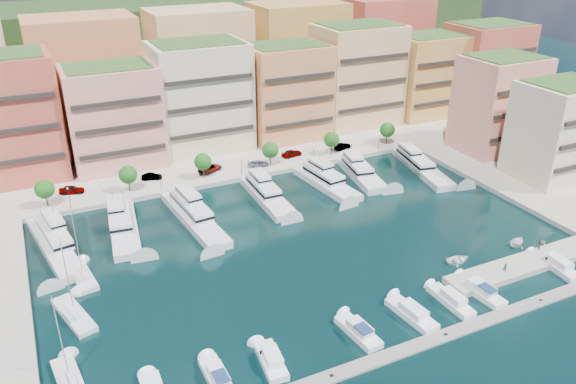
# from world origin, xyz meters

# --- Properties ---
(ground) EXTENTS (400.00, 400.00, 0.00)m
(ground) POSITION_xyz_m (0.00, 0.00, 0.00)
(ground) COLOR black
(ground) RESTS_ON ground
(north_quay) EXTENTS (220.00, 64.00, 2.00)m
(north_quay) POSITION_xyz_m (0.00, 62.00, 0.00)
(north_quay) COLOR #9E998E
(north_quay) RESTS_ON ground
(hillside) EXTENTS (240.00, 40.00, 58.00)m
(hillside) POSITION_xyz_m (0.00, 110.00, 0.00)
(hillside) COLOR #193415
(hillside) RESTS_ON ground
(south_pontoon) EXTENTS (72.00, 2.20, 0.35)m
(south_pontoon) POSITION_xyz_m (-3.00, -30.00, 0.00)
(south_pontoon) COLOR gray
(south_pontoon) RESTS_ON ground
(finger_pier) EXTENTS (32.00, 5.00, 2.00)m
(finger_pier) POSITION_xyz_m (30.00, -22.00, 0.00)
(finger_pier) COLOR #9E998E
(finger_pier) RESTS_ON ground
(apartment_1) EXTENTS (20.00, 16.50, 26.80)m
(apartment_1) POSITION_xyz_m (-44.00, 51.99, 14.31)
(apartment_1) COLOR #CA5A43
(apartment_1) RESTS_ON north_quay
(apartment_2) EXTENTS (20.00, 15.50, 22.80)m
(apartment_2) POSITION_xyz_m (-23.00, 49.99, 12.31)
(apartment_2) COLOR #E79981
(apartment_2) RESTS_ON north_quay
(apartment_3) EXTENTS (22.00, 16.50, 25.80)m
(apartment_3) POSITION_xyz_m (-2.00, 51.99, 13.81)
(apartment_3) COLOR beige
(apartment_3) RESTS_ON north_quay
(apartment_4) EXTENTS (20.00, 15.50, 23.80)m
(apartment_4) POSITION_xyz_m (20.00, 49.99, 12.81)
(apartment_4) COLOR #DB8A52
(apartment_4) RESTS_ON north_quay
(apartment_5) EXTENTS (22.00, 16.50, 26.80)m
(apartment_5) POSITION_xyz_m (42.00, 51.99, 14.31)
(apartment_5) COLOR #EFBA7F
(apartment_5) RESTS_ON north_quay
(apartment_6) EXTENTS (20.00, 15.50, 22.80)m
(apartment_6) POSITION_xyz_m (64.00, 49.99, 12.31)
(apartment_6) COLOR gold
(apartment_6) RESTS_ON north_quay
(apartment_7) EXTENTS (22.00, 16.50, 24.80)m
(apartment_7) POSITION_xyz_m (84.00, 47.99, 13.31)
(apartment_7) COLOR #CA5A43
(apartment_7) RESTS_ON north_quay
(apartment_east_a) EXTENTS (18.00, 14.50, 22.80)m
(apartment_east_a) POSITION_xyz_m (62.00, 19.99, 12.31)
(apartment_east_a) COLOR #E79981
(apartment_east_a) RESTS_ON east_quay
(apartment_east_b) EXTENTS (18.00, 14.50, 20.80)m
(apartment_east_b) POSITION_xyz_m (62.00, 1.99, 11.31)
(apartment_east_b) COLOR beige
(apartment_east_b) RESTS_ON east_quay
(backblock_1) EXTENTS (26.00, 18.00, 30.00)m
(backblock_1) POSITION_xyz_m (-25.00, 74.00, 16.00)
(backblock_1) COLOR #DB8A52
(backblock_1) RESTS_ON north_quay
(backblock_2) EXTENTS (26.00, 18.00, 30.00)m
(backblock_2) POSITION_xyz_m (5.00, 74.00, 16.00)
(backblock_2) COLOR #EFBA7F
(backblock_2) RESTS_ON north_quay
(backblock_3) EXTENTS (26.00, 18.00, 30.00)m
(backblock_3) POSITION_xyz_m (35.00, 74.00, 16.00)
(backblock_3) COLOR gold
(backblock_3) RESTS_ON north_quay
(backblock_4) EXTENTS (26.00, 18.00, 30.00)m
(backblock_4) POSITION_xyz_m (65.00, 74.00, 16.00)
(backblock_4) COLOR #CA5A43
(backblock_4) RESTS_ON north_quay
(tree_0) EXTENTS (3.80, 3.80, 5.65)m
(tree_0) POSITION_xyz_m (-40.00, 33.50, 4.74)
(tree_0) COLOR #473323
(tree_0) RESTS_ON north_quay
(tree_1) EXTENTS (3.80, 3.80, 5.65)m
(tree_1) POSITION_xyz_m (-24.00, 33.50, 4.74)
(tree_1) COLOR #473323
(tree_1) RESTS_ON north_quay
(tree_2) EXTENTS (3.80, 3.80, 5.65)m
(tree_2) POSITION_xyz_m (-8.00, 33.50, 4.74)
(tree_2) COLOR #473323
(tree_2) RESTS_ON north_quay
(tree_3) EXTENTS (3.80, 3.80, 5.65)m
(tree_3) POSITION_xyz_m (8.00, 33.50, 4.74)
(tree_3) COLOR #473323
(tree_3) RESTS_ON north_quay
(tree_4) EXTENTS (3.80, 3.80, 5.65)m
(tree_4) POSITION_xyz_m (24.00, 33.50, 4.74)
(tree_4) COLOR #473323
(tree_4) RESTS_ON north_quay
(tree_5) EXTENTS (3.80, 3.80, 5.65)m
(tree_5) POSITION_xyz_m (40.00, 33.50, 4.74)
(tree_5) COLOR #473323
(tree_5) RESTS_ON north_quay
(lamppost_0) EXTENTS (0.30, 0.30, 4.20)m
(lamppost_0) POSITION_xyz_m (-36.00, 31.20, 3.83)
(lamppost_0) COLOR black
(lamppost_0) RESTS_ON north_quay
(lamppost_1) EXTENTS (0.30, 0.30, 4.20)m
(lamppost_1) POSITION_xyz_m (-18.00, 31.20, 3.83)
(lamppost_1) COLOR black
(lamppost_1) RESTS_ON north_quay
(lamppost_2) EXTENTS (0.30, 0.30, 4.20)m
(lamppost_2) POSITION_xyz_m (0.00, 31.20, 3.83)
(lamppost_2) COLOR black
(lamppost_2) RESTS_ON north_quay
(lamppost_3) EXTENTS (0.30, 0.30, 4.20)m
(lamppost_3) POSITION_xyz_m (18.00, 31.20, 3.83)
(lamppost_3) COLOR black
(lamppost_3) RESTS_ON north_quay
(lamppost_4) EXTENTS (0.30, 0.30, 4.20)m
(lamppost_4) POSITION_xyz_m (36.00, 31.20, 3.83)
(lamppost_4) COLOR black
(lamppost_4) RESTS_ON north_quay
(yacht_0) EXTENTS (7.89, 24.07, 7.30)m
(yacht_0) POSITION_xyz_m (-40.30, 18.14, 1.21)
(yacht_0) COLOR silver
(yacht_0) RESTS_ON ground
(yacht_1) EXTENTS (7.31, 21.61, 7.30)m
(yacht_1) POSITION_xyz_m (-28.18, 19.24, 1.09)
(yacht_1) COLOR silver
(yacht_1) RESTS_ON ground
(yacht_2) EXTENTS (6.66, 25.13, 7.30)m
(yacht_2) POSITION_xyz_m (-15.39, 17.63, 1.21)
(yacht_2) COLOR silver
(yacht_2) RESTS_ON ground
(yacht_3) EXTENTS (5.14, 19.99, 7.30)m
(yacht_3) POSITION_xyz_m (0.88, 19.90, 1.21)
(yacht_3) COLOR silver
(yacht_3) RESTS_ON ground
(yacht_4) EXTENTS (6.91, 19.73, 7.30)m
(yacht_4) POSITION_xyz_m (14.92, 20.10, 1.09)
(yacht_4) COLOR silver
(yacht_4) RESTS_ON ground
(yacht_5) EXTENTS (7.83, 18.32, 7.30)m
(yacht_5) POSITION_xyz_m (24.40, 20.87, 1.21)
(yacht_5) COLOR silver
(yacht_5) RESTS_ON ground
(yacht_6) EXTENTS (8.97, 23.38, 7.30)m
(yacht_6) POSITION_xyz_m (38.89, 18.50, 1.21)
(yacht_6) COLOR silver
(yacht_6) RESTS_ON ground
(cruiser_1) EXTENTS (2.58, 8.11, 2.66)m
(cruiser_1) POSITION_xyz_m (-25.07, -24.61, 0.57)
(cruiser_1) COLOR white
(cruiser_1) RESTS_ON ground
(cruiser_2) EXTENTS (3.39, 7.55, 2.55)m
(cruiser_2) POSITION_xyz_m (-17.84, -24.58, 0.55)
(cruiser_2) COLOR white
(cruiser_2) RESTS_ON ground
(cruiser_4) EXTENTS (3.34, 8.08, 2.66)m
(cruiser_4) POSITION_xyz_m (-4.66, -24.60, 0.57)
(cruiser_4) COLOR white
(cruiser_4) RESTS_ON ground
(cruiser_5) EXTENTS (3.62, 8.93, 2.55)m
(cruiser_5) POSITION_xyz_m (4.35, -24.60, 0.55)
(cruiser_5) COLOR white
(cruiser_5) RESTS_ON ground
(cruiser_6) EXTENTS (2.41, 8.47, 2.55)m
(cruiser_6) POSITION_xyz_m (11.55, -24.59, 0.55)
(cruiser_6) COLOR white
(cruiser_6) RESTS_ON ground
(cruiser_7) EXTENTS (3.19, 8.89, 2.66)m
(cruiser_7) POSITION_xyz_m (17.11, -24.62, 0.57)
(cruiser_7) COLOR white
(cruiser_7) RESTS_ON ground
(cruiser_9) EXTENTS (3.38, 9.04, 2.55)m
(cruiser_9) POSITION_xyz_m (33.56, -24.60, 0.55)
(cruiser_9) COLOR white
(cruiser_9) RESTS_ON ground
(sailboat_0) EXTENTS (3.76, 9.07, 13.20)m
(sailboat_0) POSITION_xyz_m (-41.64, -16.84, 0.31)
(sailboat_0) COLOR silver
(sailboat_0) RESTS_ON ground
(sailboat_2) EXTENTS (3.90, 9.28, 13.20)m
(sailboat_2) POSITION_xyz_m (-37.10, 5.89, 0.31)
(sailboat_2) COLOR silver
(sailboat_2) RESTS_ON ground
(sailboat_1) EXTENTS (5.48, 10.87, 13.20)m
(sailboat_1) POSITION_xyz_m (-39.56, -3.58, 0.30)
(sailboat_1) COLOR silver
(sailboat_1) RESTS_ON ground
(tender_2) EXTENTS (4.94, 4.34, 0.85)m
(tender_2) POSITION_xyz_m (33.73, -16.01, 0.43)
(tender_2) COLOR white
(tender_2) RESTS_ON ground
(tender_0) EXTENTS (4.40, 3.23, 0.89)m
(tender_0) POSITION_xyz_m (20.39, -16.01, 0.44)
(tender_0) COLOR white
(tender_0) RESTS_ON ground
(tender_3) EXTENTS (1.64, 1.51, 0.72)m
(tender_3) POSITION_xyz_m (38.04, -17.79, 0.36)
(tender_3) COLOR beige
(tender_3) RESTS_ON ground
(tender_1) EXTENTS (1.37, 1.19, 0.71)m
(tender_1) POSITION_xyz_m (22.75, -19.00, 0.35)
(tender_1) COLOR beige
(tender_1) RESTS_ON ground
(car_0) EXTENTS (5.31, 3.23, 1.69)m
(car_0) POSITION_xyz_m (-34.99, 37.67, 1.84)
(car_0) COLOR gray
(car_0) RESTS_ON north_quay
(car_1) EXTENTS (4.60, 2.63, 1.43)m
(car_1) POSITION_xyz_m (-18.53, 37.40, 1.72)
(car_1) COLOR gray
(car_1) RESTS_ON north_quay
(car_2) EXTENTS (6.31, 4.63, 1.59)m
(car_2) POSITION_xyz_m (-5.61, 36.18, 1.80)
(car_2) COLOR gray
(car_2) RESTS_ON north_quay
(car_3) EXTENTS (5.02, 2.63, 1.39)m
(car_3) POSITION_xyz_m (5.26, 34.13, 1.69)
(car_3) COLOR gray
(car_3) RESTS_ON north_quay
(car_4) EXTENTS (5.29, 2.70, 1.72)m
(car_4) POSITION_xyz_m (14.78, 36.27, 1.86)
(car_4) COLOR gray
(car_4) RESTS_ON north_quay
(car_5) EXTENTS (4.92, 2.70, 1.54)m
(car_5) POSITION_xyz_m (28.22, 35.13, 1.77)
(car_5) COLOR gray
(car_5) RESTS_ON north_quay
(person_0) EXTENTS (0.66, 0.71, 1.63)m
(person_0) POSITION_xyz_m (23.91, -22.66, 1.81)
(person_0) COLOR #293953
(person_0) RESTS_ON finger_pier
(person_1) EXTENTS (0.98, 0.91, 1.61)m
(person_1) POSITION_xyz_m (34.28, -20.00, 1.81)
(person_1) COLOR #503C30
(person_1) RESTS_ON finger_pier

